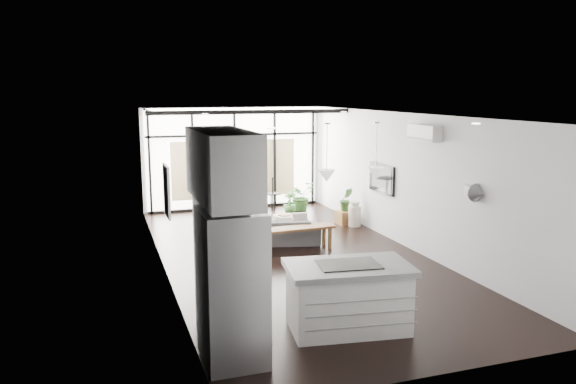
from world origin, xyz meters
TOP-DOWN VIEW (x-y plane):
  - floor at (0.00, 0.00)m, footprint 5.00×10.00m
  - ceiling at (0.00, 0.00)m, footprint 5.00×10.00m
  - wall_left at (-2.50, 0.00)m, footprint 0.02×10.00m
  - wall_right at (2.50, 0.00)m, footprint 0.02×10.00m
  - wall_back at (0.00, 5.00)m, footprint 5.00×0.02m
  - wall_front at (0.00, -5.00)m, footprint 5.00×0.02m
  - glazing at (0.00, 4.88)m, footprint 5.00×0.20m
  - skylight at (0.00, 4.00)m, footprint 4.70×1.90m
  - neighbour_building at (0.00, 4.95)m, footprint 3.50×0.02m
  - island at (-0.41, -3.49)m, footprint 1.81×1.22m
  - cooktop at (-0.41, -3.49)m, footprint 0.90×0.66m
  - fridge at (-2.11, -3.85)m, footprint 0.72×0.91m
  - appliance_column at (-2.07, -3.05)m, footprint 0.62×0.65m
  - upper_cabinets at (-2.12, -3.50)m, footprint 0.62×1.75m
  - pendant_left at (-0.40, -2.65)m, footprint 0.26×0.26m
  - pendant_right at (0.40, -2.65)m, footprint 0.26×0.26m
  - sofa at (-0.02, 1.04)m, footprint 1.93×0.95m
  - console_bench at (0.24, 0.37)m, footprint 1.56×0.46m
  - pouf at (0.42, 1.84)m, footprint 0.67×0.67m
  - crate at (2.15, 2.21)m, footprint 0.45×0.45m
  - plant_tall at (1.63, 4.04)m, footprint 0.99×1.03m
  - plant_med at (1.19, 3.70)m, footprint 0.57×0.69m
  - plant_crate at (2.15, 2.21)m, footprint 0.41×0.63m
  - milk_can at (2.25, 1.92)m, footprint 0.34×0.34m
  - bistro_set at (0.38, 4.41)m, footprint 1.59×0.74m
  - tv at (2.46, 1.00)m, footprint 0.05×1.10m
  - ac_unit at (2.38, -0.80)m, footprint 0.22×0.90m
  - framed_art at (-2.47, -0.50)m, footprint 0.04×0.70m

SIDE VIEW (x-z plane):
  - floor at x=0.00m, z-range 0.00..0.00m
  - crate at x=2.15m, z-range 0.00..0.32m
  - plant_med at x=1.19m, z-range 0.00..0.34m
  - pouf at x=0.42m, z-range 0.00..0.42m
  - console_bench at x=0.24m, z-range 0.00..0.50m
  - milk_can at x=2.25m, z-range 0.00..0.61m
  - plant_tall at x=1.63m, z-range 0.00..0.63m
  - sofa at x=-0.02m, z-range 0.00..0.73m
  - bistro_set at x=0.38m, z-range 0.00..0.74m
  - plant_crate at x=2.15m, z-range 0.32..0.58m
  - island at x=-0.41m, z-range 0.00..0.92m
  - cooktop at x=-0.41m, z-range 0.92..0.94m
  - fridge at x=-2.11m, z-range 0.00..1.87m
  - neighbour_building at x=0.00m, z-range 0.30..1.90m
  - appliance_column at x=-2.07m, z-range 0.00..2.40m
  - tv at x=2.46m, z-range 0.98..1.62m
  - wall_left at x=-2.50m, z-range 0.00..2.80m
  - wall_right at x=2.50m, z-range 0.00..2.80m
  - wall_back at x=0.00m, z-range 0.00..2.80m
  - wall_front at x=0.00m, z-range 0.00..2.80m
  - glazing at x=0.00m, z-range 0.00..2.80m
  - framed_art at x=-2.47m, z-range 1.10..2.00m
  - pendant_left at x=-0.40m, z-range 1.93..2.11m
  - pendant_right at x=0.40m, z-range 1.93..2.11m
  - upper_cabinets at x=-2.12m, z-range 1.92..2.78m
  - ac_unit at x=2.38m, z-range 2.30..2.60m
  - skylight at x=0.00m, z-range 2.74..2.80m
  - ceiling at x=0.00m, z-range 2.80..2.80m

